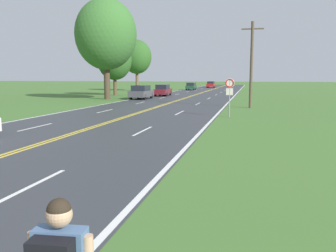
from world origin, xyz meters
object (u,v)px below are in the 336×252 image
traffic_sign (230,88)px  car_red_hatchback_distant (211,84)px  tree_behind_sign (115,60)px  car_dark_grey_sedan_mid_near (141,92)px  car_maroon_sedan_mid_far (163,90)px  tree_left_verge (106,34)px  car_dark_green_hatchback_receding (191,86)px  tree_mid_treeline (137,57)px

traffic_sign → car_red_hatchback_distant: size_ratio=0.59×
tree_behind_sign → car_dark_grey_sedan_mid_near: size_ratio=1.77×
tree_behind_sign → car_maroon_sedan_mid_far: 8.14m
tree_behind_sign → car_maroon_sedan_mid_far: size_ratio=1.57×
tree_left_verge → car_maroon_sedan_mid_far: (4.48, 8.95, -6.62)m
tree_behind_sign → car_dark_grey_sedan_mid_near: tree_behind_sign is taller
tree_behind_sign → car_dark_green_hatchback_receding: (7.14, 22.91, -4.15)m
tree_left_verge → car_maroon_sedan_mid_far: bearing=63.4°
car_dark_grey_sedan_mid_near → car_dark_green_hatchback_receding: car_dark_grey_sedan_mid_near is taller
tree_left_verge → car_dark_grey_sedan_mid_near: tree_left_verge is taller
tree_mid_treeline → car_dark_green_hatchback_receding: (9.21, 6.56, -5.50)m
traffic_sign → tree_mid_treeline: (-19.70, 40.88, 4.39)m
tree_behind_sign → car_maroon_sedan_mid_far: bearing=0.7°
traffic_sign → car_red_hatchback_distant: traffic_sign is taller
traffic_sign → car_red_hatchback_distant: bearing=97.4°
tree_left_verge → car_dark_green_hatchback_receding: size_ratio=3.31×
tree_mid_treeline → car_dark_grey_sedan_mid_near: tree_mid_treeline is taller
car_dark_green_hatchback_receding → car_red_hatchback_distant: size_ratio=0.81×
traffic_sign → car_maroon_sedan_mid_far: 26.83m
car_dark_green_hatchback_receding → car_red_hatchback_distant: bearing=-6.2°
tree_left_verge → car_red_hatchback_distant: 49.06m
tree_behind_sign → tree_left_verge: bearing=-74.0°
traffic_sign → tree_behind_sign: bearing=125.7°
tree_mid_treeline → car_red_hatchback_distant: 26.16m
car_dark_grey_sedan_mid_near → car_maroon_sedan_mid_far: 7.60m
tree_left_verge → car_dark_grey_sedan_mid_near: size_ratio=2.63×
tree_behind_sign → car_red_hatchback_distant: bearing=76.7°
car_dark_grey_sedan_mid_near → car_maroon_sedan_mid_far: size_ratio=0.88×
tree_left_verge → car_dark_grey_sedan_mid_near: 7.71m
car_dark_green_hatchback_receding → tree_mid_treeline: bearing=126.7°
tree_behind_sign → tree_mid_treeline: bearing=97.2°
tree_left_verge → car_dark_grey_sedan_mid_near: bearing=20.4°
tree_left_verge → tree_behind_sign: (-2.54, 8.86, -2.49)m
tree_mid_treeline → car_dark_grey_sedan_mid_near: bearing=-70.7°
tree_mid_treeline → car_dark_grey_sedan_mid_near: (8.34, -23.83, -5.46)m
traffic_sign → car_dark_grey_sedan_mid_near: (-11.36, 17.05, -1.07)m
car_maroon_sedan_mid_far → car_red_hatchback_distant: size_ratio=1.16×
tree_left_verge → car_dark_grey_sedan_mid_near: (3.73, 1.39, -6.60)m
traffic_sign → car_dark_grey_sedan_mid_near: bearing=123.7°
tree_mid_treeline → car_dark_grey_sedan_mid_near: 25.83m
tree_left_verge → car_maroon_sedan_mid_far: tree_left_verge is taller
tree_behind_sign → tree_mid_treeline: tree_mid_treeline is taller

